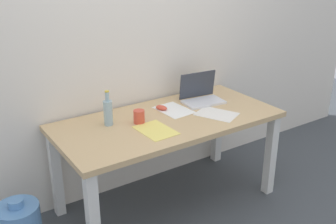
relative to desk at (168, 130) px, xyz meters
name	(u,v)px	position (x,y,z in m)	size (l,w,h in m)	color
ground_plane	(168,202)	(0.00, 0.00, -0.63)	(8.00, 8.00, 0.00)	#42474C
back_wall	(135,31)	(0.00, 0.45, 0.67)	(5.20, 0.08, 2.60)	silver
desk	(168,130)	(0.00, 0.00, 0.00)	(1.66, 0.79, 0.73)	tan
laptop_right	(201,95)	(0.42, 0.14, 0.15)	(0.34, 0.25, 0.23)	silver
beer_bottle	(108,112)	(-0.41, 0.14, 0.19)	(0.06, 0.06, 0.25)	#99B7C1
computer_mouse	(162,108)	(0.05, 0.17, 0.11)	(0.06, 0.10, 0.03)	#D84C38
coffee_mug	(139,117)	(-0.22, 0.05, 0.14)	(0.08, 0.08, 0.10)	#D84C38
paper_yellow_folder	(156,130)	(-0.19, -0.13, 0.10)	(0.21, 0.30, 0.00)	#F4E06B
paper_sheet_front_right	(217,114)	(0.35, -0.14, 0.10)	(0.21, 0.30, 0.00)	white
paper_sheet_near_back	(174,110)	(0.13, 0.11, 0.10)	(0.21, 0.30, 0.00)	white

